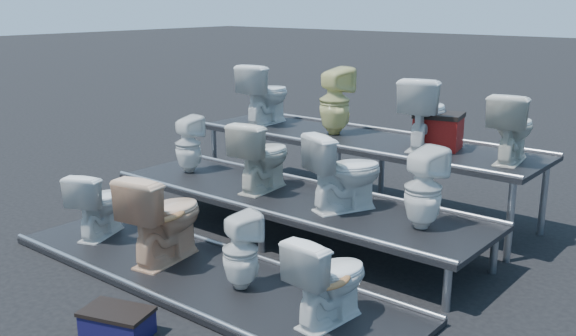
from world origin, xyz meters
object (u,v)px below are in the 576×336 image
Objects in this scene: toilet_0 at (99,203)px; toilet_1 at (164,216)px; toilet_2 at (241,251)px; toilet_3 at (329,278)px; toilet_6 at (345,171)px; toilet_5 at (262,155)px; toilet_8 at (265,94)px; step_stool at (117,324)px; toilet_7 at (423,188)px; red_crate at (438,133)px; toilet_10 at (424,113)px; toilet_4 at (188,144)px; toilet_11 at (512,127)px; toilet_9 at (335,101)px.

toilet_1 is (1.03, 0.00, 0.08)m from toilet_0.
toilet_1 reaches higher than toilet_2.
toilet_6 is at bearing -54.87° from toilet_3.
toilet_5 reaches higher than toilet_2.
step_stool is at bearing 110.28° from toilet_8.
toilet_2 is 1.16m from step_stool.
red_crate is (-0.56, 1.38, 0.20)m from toilet_7.
toilet_2 is 0.90× the size of toilet_5.
toilet_10 reaches higher than toilet_3.
toilet_10 is (2.28, 0.00, 0.00)m from toilet_8.
toilet_2 is 1.37× the size of step_stool.
toilet_5 is 0.96× the size of toilet_10.
toilet_10 is 0.27m from red_crate.
toilet_10 reaches higher than toilet_2.
toilet_3 is 0.90× the size of toilet_10.
toilet_1 is 2.37m from toilet_7.
toilet_0 is 1.03m from toilet_1.
toilet_3 is at bearing 90.37° from toilet_10.
toilet_10 reaches higher than step_stool.
toilet_2 is (0.97, 0.00, -0.09)m from toilet_1.
toilet_10 is (-0.69, 1.30, 0.42)m from toilet_7.
red_crate is (1.33, 1.38, 0.19)m from toilet_5.
toilet_2 is 1.42× the size of red_crate.
toilet_10 reaches higher than toilet_1.
red_crate is at bearing -77.04° from toilet_6.
step_stool is (-0.25, -1.09, -0.31)m from toilet_2.
toilet_3 is at bearing 157.98° from toilet_0.
toilet_1 is 1.17× the size of toilet_7.
toilet_7 reaches higher than toilet_3.
toilet_4 is at bearing -59.49° from toilet_1.
toilet_7 is (0.99, 1.30, 0.43)m from toilet_2.
toilet_2 is 2.75m from toilet_10.
toilet_7 is 3.27m from toilet_8.
toilet_3 is 2.74m from toilet_11.
toilet_2 is at bearing 118.28° from toilet_5.
toilet_2 is at bearing 122.81° from toilet_9.
toilet_7 is 1.49× the size of step_stool.
toilet_9 is at bearing 175.01° from toilet_8.
toilet_4 is 0.91× the size of toilet_7.
toilet_2 is 0.97× the size of toilet_11.
toilet_11 reaches higher than toilet_5.
toilet_0 is at bearing 4.99° from toilet_3.
toilet_1 is 1.22× the size of toilet_3.
toilet_1 is 1.23× the size of toilet_11.
toilet_10 is 1.58× the size of step_stool.
toilet_8 is 2.28m from toilet_10.
toilet_4 is at bearing -109.57° from toilet_0.
step_stool is at bearing 60.29° from toilet_11.
toilet_9 is at bearing 81.48° from step_stool.
toilet_6 is (2.15, 1.30, 0.43)m from toilet_0.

